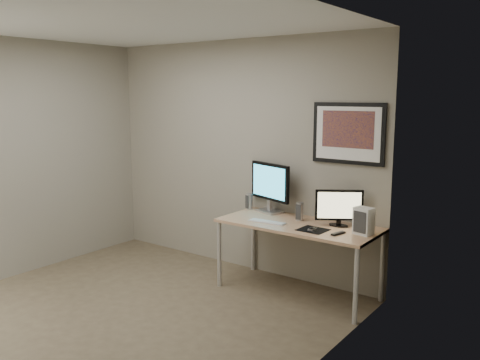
# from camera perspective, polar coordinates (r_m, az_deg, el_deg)

# --- Properties ---
(floor) EXTENTS (3.60, 3.60, 0.00)m
(floor) POSITION_cam_1_polar(r_m,az_deg,el_deg) (4.94, -12.35, -14.49)
(floor) COLOR brown
(floor) RESTS_ON ground
(room) EXTENTS (3.60, 3.60, 3.60)m
(room) POSITION_cam_1_polar(r_m,az_deg,el_deg) (4.83, -9.07, 5.28)
(room) COLOR white
(room) RESTS_ON ground
(desk) EXTENTS (1.60, 0.70, 0.73)m
(desk) POSITION_cam_1_polar(r_m,az_deg,el_deg) (5.11, 6.54, -5.58)
(desk) COLOR #A3744F
(desk) RESTS_ON floor
(framed_art) EXTENTS (0.75, 0.04, 0.60)m
(framed_art) POSITION_cam_1_polar(r_m,az_deg,el_deg) (5.09, 12.06, 5.15)
(framed_art) COLOR black
(framed_art) RESTS_ON room
(monitor_large) EXTENTS (0.57, 0.26, 0.54)m
(monitor_large) POSITION_cam_1_polar(r_m,az_deg,el_deg) (5.49, 3.38, -0.59)
(monitor_large) COLOR #B4B3B8
(monitor_large) RESTS_ON desk
(monitor_tv) EXTENTS (0.40, 0.27, 0.36)m
(monitor_tv) POSITION_cam_1_polar(r_m,az_deg,el_deg) (5.01, 11.05, -2.98)
(monitor_tv) COLOR black
(monitor_tv) RESTS_ON desk
(speaker_left) EXTENTS (0.09, 0.09, 0.17)m
(speaker_left) POSITION_cam_1_polar(r_m,az_deg,el_deg) (5.66, 1.08, -2.43)
(speaker_left) COLOR #B4B3B8
(speaker_left) RESTS_ON desk
(speaker_right) EXTENTS (0.08, 0.08, 0.19)m
(speaker_right) POSITION_cam_1_polar(r_m,az_deg,el_deg) (5.20, 6.73, -3.52)
(speaker_right) COLOR #B4B3B8
(speaker_right) RESTS_ON desk
(keyboard) EXTENTS (0.39, 0.13, 0.01)m
(keyboard) POSITION_cam_1_polar(r_m,az_deg,el_deg) (5.11, 3.09, -4.70)
(keyboard) COLOR silver
(keyboard) RESTS_ON desk
(mousepad) EXTENTS (0.28, 0.25, 0.00)m
(mousepad) POSITION_cam_1_polar(r_m,az_deg,el_deg) (4.87, 8.19, -5.56)
(mousepad) COLOR black
(mousepad) RESTS_ON desk
(mouse) EXTENTS (0.06, 0.10, 0.03)m
(mouse) POSITION_cam_1_polar(r_m,az_deg,el_deg) (4.85, 8.13, -5.41)
(mouse) COLOR black
(mouse) RESTS_ON mousepad
(remote) EXTENTS (0.08, 0.17, 0.02)m
(remote) POSITION_cam_1_polar(r_m,az_deg,el_deg) (4.77, 10.97, -5.88)
(remote) COLOR black
(remote) RESTS_ON desk
(fan_unit) EXTENTS (0.19, 0.15, 0.25)m
(fan_unit) POSITION_cam_1_polar(r_m,az_deg,el_deg) (4.78, 13.72, -4.50)
(fan_unit) COLOR silver
(fan_unit) RESTS_ON desk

